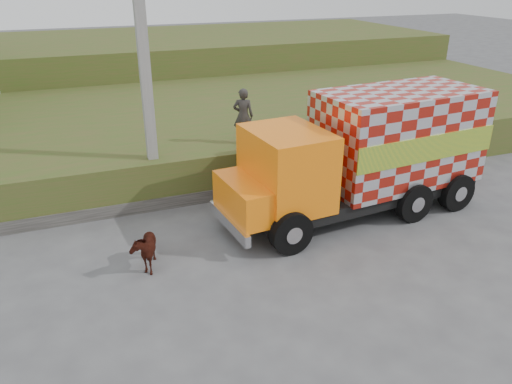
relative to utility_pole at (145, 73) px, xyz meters
name	(u,v)px	position (x,y,z in m)	size (l,w,h in m)	color
ground	(233,270)	(1.00, -4.60, -4.08)	(120.00, 120.00, 0.00)	#474749
embankment	(154,130)	(1.00, 5.40, -3.33)	(40.00, 12.00, 1.50)	#38531B
embankment_far	(116,64)	(1.00, 17.40, -2.58)	(40.00, 12.00, 3.00)	#38531B
retaining_strip	(126,206)	(-1.00, -0.40, -3.88)	(16.00, 0.50, 0.40)	#595651
utility_pole	(145,73)	(0.00, 0.00, 0.00)	(1.20, 0.30, 8.00)	gray
cargo_truck	(367,153)	(5.81, -2.86, -2.22)	(8.25, 3.38, 3.60)	black
cow	(144,248)	(-0.99, -3.67, -3.54)	(0.57, 1.26, 1.06)	#33180C
pedestrian	(243,116)	(3.10, 0.37, -1.66)	(0.67, 0.44, 1.83)	#302D2B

